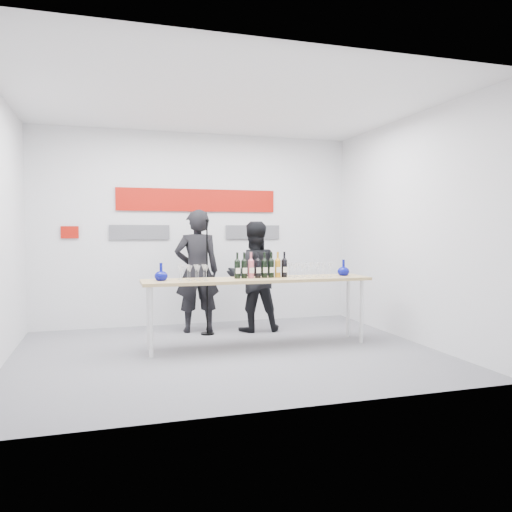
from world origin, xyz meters
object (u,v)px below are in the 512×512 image
(mic_stand, at_px, (207,299))
(presenter_right, at_px, (253,276))
(presenter_left, at_px, (197,271))
(tasting_table, at_px, (258,283))

(mic_stand, bearing_deg, presenter_right, 14.11)
(presenter_left, bearing_deg, mic_stand, 116.29)
(tasting_table, distance_m, mic_stand, 1.07)
(presenter_left, xyz_separation_m, presenter_right, (0.80, -0.17, -0.08))
(tasting_table, relative_size, mic_stand, 1.77)
(presenter_right, bearing_deg, mic_stand, 9.00)
(tasting_table, bearing_deg, presenter_left, 117.80)
(mic_stand, bearing_deg, tasting_table, -52.62)
(tasting_table, relative_size, presenter_left, 1.64)
(tasting_table, height_order, mic_stand, mic_stand)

